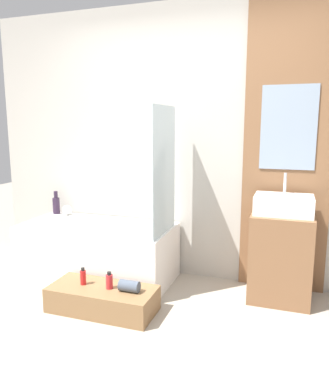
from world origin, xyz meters
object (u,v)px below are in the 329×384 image
at_px(vase_round_light, 67,210).
at_px(bottle_soap_secondary, 109,281).
at_px(sink, 284,205).
at_px(vase_tall_dark, 56,204).
at_px(bathtub, 98,251).
at_px(bottle_soap_primary, 83,277).
at_px(wooden_step_bench, 103,299).

height_order(vase_round_light, bottle_soap_secondary, vase_round_light).
xyz_separation_m(sink, vase_tall_dark, (-2.34, 0.16, -0.19)).
bearing_deg(bathtub, bottle_soap_primary, -72.46).
bearing_deg(wooden_step_bench, bottle_soap_secondary, 0.00).
relative_size(wooden_step_bench, vase_round_light, 8.24).
bearing_deg(bottle_soap_secondary, sink, 28.50).
distance_m(sink, bottle_soap_secondary, 1.56).
distance_m(bottle_soap_primary, bottle_soap_secondary, 0.24).
xyz_separation_m(wooden_step_bench, vase_round_light, (-0.85, 0.83, 0.49)).
bearing_deg(bottle_soap_primary, bathtub, 107.54).
bearing_deg(bottle_soap_secondary, bathtub, 126.00).
relative_size(sink, bottle_soap_primary, 3.29).
bearing_deg(bottle_soap_secondary, vase_tall_dark, 141.42).
bearing_deg(wooden_step_bench, vase_round_light, 135.68).
bearing_deg(vase_round_light, wooden_step_bench, -44.32).
distance_m(vase_tall_dark, vase_round_light, 0.15).
height_order(vase_tall_dark, bottle_soap_primary, vase_tall_dark).
xyz_separation_m(bathtub, bottle_soap_secondary, (0.42, -0.58, -0.01)).
relative_size(vase_tall_dark, vase_round_light, 2.35).
height_order(bathtub, sink, sink).
height_order(wooden_step_bench, vase_tall_dark, vase_tall_dark).
height_order(wooden_step_bench, bottle_soap_secondary, bottle_soap_secondary).
height_order(wooden_step_bench, sink, sink).
bearing_deg(bottle_soap_primary, sink, 24.58).
relative_size(sink, vase_round_light, 4.48).
bearing_deg(vase_round_light, bottle_soap_primary, -50.77).
bearing_deg(bottle_soap_secondary, wooden_step_bench, 180.00).
relative_size(vase_tall_dark, bottle_soap_secondary, 1.78).
bearing_deg(bottle_soap_primary, wooden_step_bench, 0.00).
height_order(bathtub, vase_round_light, vase_round_light).
bearing_deg(vase_round_light, sink, -3.68).
relative_size(bathtub, bottle_soap_primary, 10.23).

